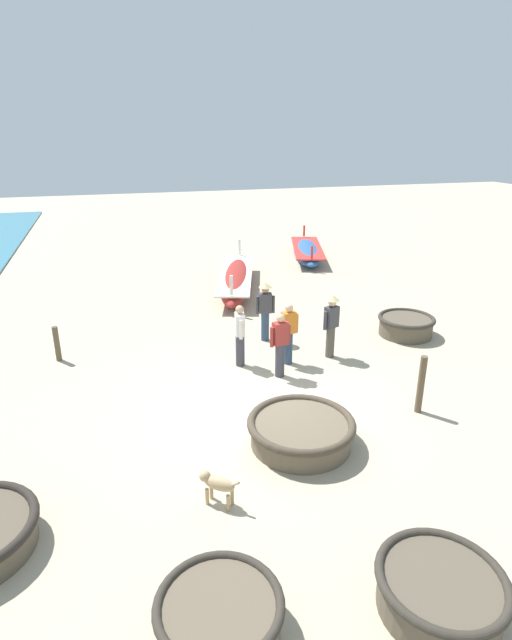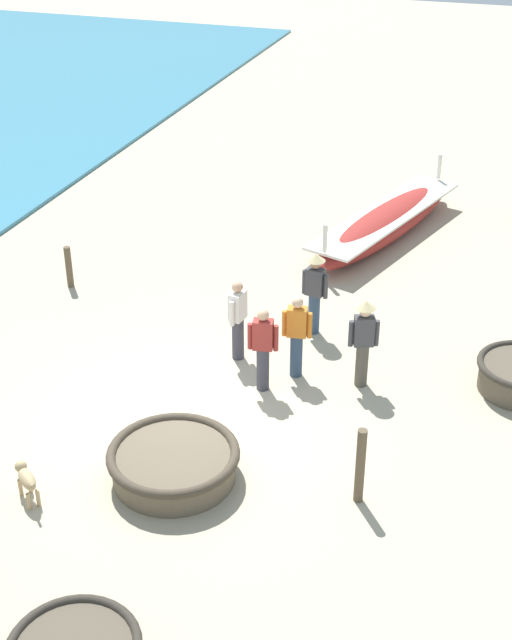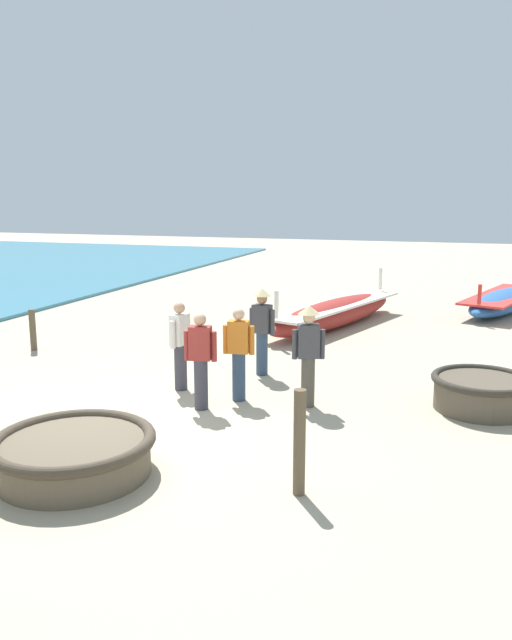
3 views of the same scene
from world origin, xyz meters
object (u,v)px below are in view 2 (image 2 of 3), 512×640
(fisherman_hauling, at_px, (315,288))
(fisherman_standing_right, at_px, (263,347))
(fisherman_with_hat, at_px, (238,318))
(dog, at_px, (26,479))
(mooring_post_shoreline, at_px, (360,466))
(mooring_post_mid_beach, at_px, (69,267))
(coracle_upturned, at_px, (174,462))
(long_boat_ochre_hull, at_px, (386,223))
(fisherman_crouching, at_px, (364,337))
(fisherman_standing_left, at_px, (297,334))

(fisherman_hauling, distance_m, fisherman_standing_right, 2.20)
(fisherman_with_hat, height_order, fisherman_standing_right, same)
(fisherman_hauling, bearing_deg, dog, -113.99)
(dog, distance_m, mooring_post_shoreline, 4.82)
(fisherman_hauling, bearing_deg, mooring_post_mid_beach, 177.53)
(fisherman_hauling, height_order, mooring_post_mid_beach, fisherman_hauling)
(coracle_upturned, distance_m, fisherman_with_hat, 3.58)
(coracle_upturned, bearing_deg, long_boat_ochre_hull, 82.58)
(mooring_post_mid_beach, bearing_deg, coracle_upturned, -48.25)
(fisherman_crouching, bearing_deg, fisherman_hauling, 130.13)
(long_boat_ochre_hull, relative_size, fisherman_with_hat, 3.83)
(dog, bearing_deg, mooring_post_shoreline, 18.11)
(fisherman_hauling, bearing_deg, coracle_upturned, -99.81)
(coracle_upturned, xyz_separation_m, fisherman_standing_right, (0.52, 2.71, 0.55))
(fisherman_hauling, distance_m, mooring_post_shoreline, 4.90)
(fisherman_hauling, xyz_separation_m, fisherman_with_hat, (-1.07, -1.35, -0.12))
(long_boat_ochre_hull, height_order, fisherman_crouching, fisherman_crouching)
(long_boat_ochre_hull, bearing_deg, fisherman_crouching, -82.48)
(long_boat_ochre_hull, xyz_separation_m, dog, (-3.10, -10.87, 0.00))
(long_boat_ochre_hull, xyz_separation_m, fisherman_standing_left, (-0.33, -6.44, 0.47))
(fisherman_standing_left, xyz_separation_m, fisherman_standing_right, (-0.42, -0.60, 0.00))
(dog, bearing_deg, fisherman_crouching, 48.77)
(fisherman_crouching, xyz_separation_m, mooring_post_shoreline, (0.63, -3.00, -0.33))
(coracle_upturned, xyz_separation_m, mooring_post_mid_beach, (-4.56, 5.11, 0.17))
(fisherman_with_hat, bearing_deg, coracle_upturned, -86.35)
(fisherman_crouching, distance_m, fisherman_standing_right, 1.73)
(long_boat_ochre_hull, relative_size, fisherman_standing_right, 3.83)
(fisherman_crouching, bearing_deg, long_boat_ochre_hull, 97.52)
(long_boat_ochre_hull, xyz_separation_m, mooring_post_mid_beach, (-5.83, -4.64, 0.09))
(long_boat_ochre_hull, relative_size, fisherman_hauling, 3.60)
(dog, bearing_deg, mooring_post_mid_beach, 113.68)
(dog, bearing_deg, coracle_upturned, 31.58)
(fisherman_standing_right, bearing_deg, fisherman_with_hat, 132.16)
(dog, bearing_deg, fisherman_with_hat, 71.00)
(fisherman_hauling, distance_m, fisherman_with_hat, 1.72)
(long_boat_ochre_hull, relative_size, mooring_post_mid_beach, 6.58)
(coracle_upturned, distance_m, dog, 2.15)
(fisherman_hauling, xyz_separation_m, fisherman_crouching, (1.27, -1.51, 0.00))
(coracle_upturned, bearing_deg, fisherman_hauling, 80.19)
(mooring_post_mid_beach, bearing_deg, fisherman_with_hat, -20.02)
(long_boat_ochre_hull, bearing_deg, dog, -105.90)
(long_boat_ochre_hull, height_order, fisherman_with_hat, fisherman_with_hat)
(fisherman_standing_left, relative_size, mooring_post_mid_beach, 1.72)
(fisherman_crouching, bearing_deg, fisherman_standing_left, -176.87)
(fisherman_crouching, bearing_deg, fisherman_with_hat, 176.12)
(fisherman_hauling, bearing_deg, fisherman_standing_right, -98.43)
(long_boat_ochre_hull, relative_size, fisherman_standing_left, 3.83)
(fisherman_hauling, relative_size, fisherman_crouching, 1.00)
(long_boat_ochre_hull, distance_m, mooring_post_shoreline, 9.50)
(fisherman_standing_left, bearing_deg, long_boat_ochre_hull, 87.11)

